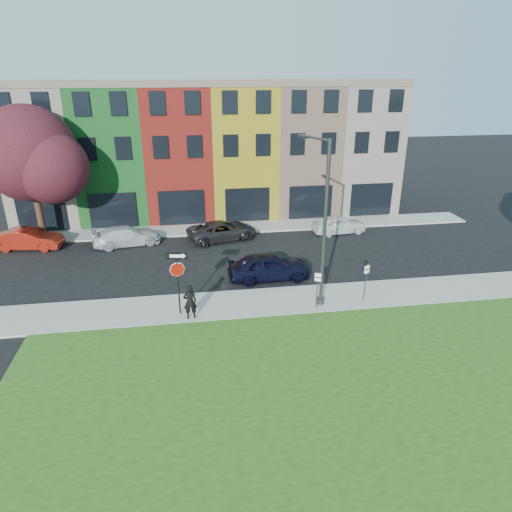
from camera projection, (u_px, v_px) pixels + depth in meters
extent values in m
plane|color=black|center=(294.00, 333.00, 20.88)|extent=(120.00, 120.00, 0.00)
cube|color=gray|center=(319.00, 298.00, 23.87)|extent=(40.00, 3.00, 0.12)
cube|color=gray|center=(210.00, 229.00, 34.14)|extent=(40.00, 2.40, 0.12)
cube|color=beige|center=(52.00, 153.00, 36.25)|extent=(5.00, 10.00, 10.00)
cube|color=#227C2D|center=(117.00, 151.00, 36.94)|extent=(5.00, 10.00, 10.00)
cube|color=#A6241B|center=(179.00, 150.00, 37.64)|extent=(5.00, 10.00, 10.00)
cube|color=yellow|center=(239.00, 148.00, 38.34)|extent=(5.00, 10.00, 10.00)
cube|color=tan|center=(297.00, 147.00, 39.03)|extent=(5.00, 10.00, 10.00)
cube|color=beige|center=(353.00, 145.00, 39.73)|extent=(5.00, 10.00, 10.00)
cube|color=black|center=(215.00, 206.00, 34.70)|extent=(30.00, 0.12, 2.60)
cylinder|color=black|center=(178.00, 284.00, 21.71)|extent=(0.08, 0.08, 3.15)
cylinder|color=white|center=(177.00, 269.00, 21.39)|extent=(0.72, 0.16, 0.73)
cylinder|color=maroon|center=(177.00, 270.00, 21.37)|extent=(0.68, 0.15, 0.69)
cube|color=black|center=(176.00, 256.00, 21.13)|extent=(1.04, 0.23, 0.34)
cube|color=white|center=(176.00, 256.00, 21.10)|extent=(0.65, 0.14, 0.14)
imported|color=black|center=(190.00, 302.00, 21.58)|extent=(0.73, 0.56, 1.74)
imported|color=black|center=(269.00, 267.00, 25.89)|extent=(2.18, 4.76, 1.58)
imported|color=maroon|center=(29.00, 239.00, 30.32)|extent=(2.50, 4.63, 1.41)
imported|color=silver|center=(127.00, 236.00, 31.01)|extent=(3.69, 5.24, 1.30)
imported|color=black|center=(222.00, 231.00, 31.94)|extent=(4.74, 6.01, 1.35)
imported|color=silver|center=(339.00, 224.00, 33.28)|extent=(2.38, 4.25, 1.34)
cylinder|color=#404344|center=(325.00, 227.00, 21.68)|extent=(0.18, 0.18, 8.22)
cylinder|color=#404344|center=(320.00, 301.00, 23.20)|extent=(0.40, 0.40, 0.30)
cylinder|color=#404344|center=(317.00, 138.00, 20.96)|extent=(0.80, 1.92, 0.12)
cube|color=#404344|center=(303.00, 136.00, 21.87)|extent=(0.42, 0.60, 0.16)
cylinder|color=#404344|center=(317.00, 290.00, 22.40)|extent=(0.05, 0.05, 2.00)
cube|color=white|center=(318.00, 277.00, 22.10)|extent=(0.30, 0.14, 0.42)
cube|color=maroon|center=(318.00, 277.00, 22.08)|extent=(0.30, 0.13, 0.06)
cylinder|color=#404344|center=(365.00, 282.00, 23.21)|extent=(0.05, 0.05, 2.02)
cube|color=white|center=(367.00, 269.00, 22.91)|extent=(0.30, 0.14, 0.42)
cube|color=maroon|center=(367.00, 270.00, 22.89)|extent=(0.30, 0.13, 0.06)
cylinder|color=black|center=(40.00, 214.00, 31.14)|extent=(0.44, 0.44, 3.80)
sphere|color=black|center=(28.00, 153.00, 29.59)|extent=(6.21, 6.21, 6.21)
sphere|color=black|center=(52.00, 168.00, 29.25)|extent=(4.66, 4.66, 4.66)
sphere|color=black|center=(13.00, 161.00, 30.62)|extent=(4.35, 4.35, 4.35)
sphere|color=black|center=(33.00, 135.00, 29.78)|extent=(3.73, 3.73, 3.73)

